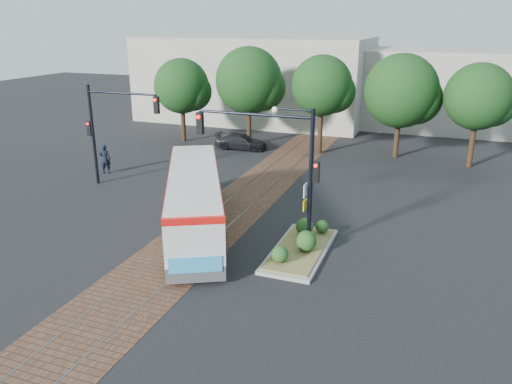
% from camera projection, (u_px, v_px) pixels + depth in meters
% --- Properties ---
extents(ground, '(120.00, 120.00, 0.00)m').
position_uv_depth(ground, '(210.00, 228.00, 24.03)').
color(ground, black).
rests_on(ground, ground).
extents(trackbed, '(3.60, 40.00, 0.02)m').
position_uv_depth(trackbed, '(241.00, 202.00, 27.57)').
color(trackbed, brown).
rests_on(trackbed, ground).
extents(tree_row, '(26.40, 5.60, 7.67)m').
position_uv_depth(tree_row, '(319.00, 87.00, 36.59)').
color(tree_row, '#382314').
rests_on(tree_row, ground).
extents(warehouses, '(40.00, 13.00, 8.00)m').
position_uv_depth(warehouses, '(332.00, 82.00, 48.42)').
color(warehouses, '#ADA899').
rests_on(warehouses, ground).
extents(city_bus, '(7.00, 10.63, 2.89)m').
position_uv_depth(city_bus, '(194.00, 198.00, 23.29)').
color(city_bus, '#49494B').
rests_on(city_bus, ground).
extents(traffic_island, '(2.20, 5.20, 1.13)m').
position_uv_depth(traffic_island, '(301.00, 244.00, 21.53)').
color(traffic_island, gray).
rests_on(traffic_island, ground).
extents(signal_pole_main, '(5.49, 0.46, 6.00)m').
position_uv_depth(signal_pole_main, '(282.00, 156.00, 20.68)').
color(signal_pole_main, black).
rests_on(signal_pole_main, ground).
extents(signal_pole_left, '(4.99, 0.34, 6.00)m').
position_uv_depth(signal_pole_left, '(108.00, 122.00, 29.09)').
color(signal_pole_left, black).
rests_on(signal_pole_left, ground).
extents(officer, '(0.82, 0.69, 1.93)m').
position_uv_depth(officer, '(105.00, 159.00, 32.40)').
color(officer, black).
rests_on(officer, ground).
extents(parked_car, '(4.19, 1.97, 1.18)m').
position_uv_depth(parked_car, '(241.00, 142.00, 38.72)').
color(parked_car, black).
rests_on(parked_car, ground).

